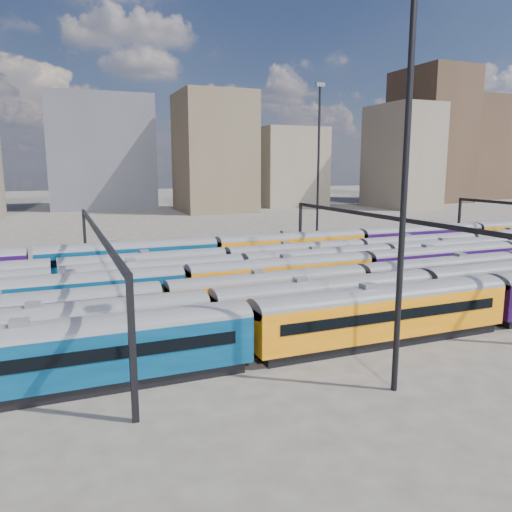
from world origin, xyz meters
name	(u,v)px	position (x,y,z in m)	size (l,w,h in m)	color
ground	(301,295)	(0.00, 0.00, 0.00)	(500.00, 500.00, 0.00)	#46423B
rake_0	(384,308)	(-0.79, -15.00, 2.79)	(107.56, 3.15, 5.31)	black
rake_1	(506,277)	(17.31, -10.00, 2.59)	(140.54, 2.94, 4.94)	black
rake_2	(163,299)	(-15.39, -5.00, 2.46)	(114.49, 2.79, 4.69)	black
rake_3	(366,265)	(7.90, 0.00, 2.60)	(120.69, 2.94, 4.95)	black
rake_4	(155,274)	(-14.18, 5.00, 2.44)	(94.29, 2.76, 4.64)	black
rake_5	(225,259)	(-4.97, 10.00, 2.41)	(111.95, 2.73, 4.59)	black
rake_6	(292,245)	(6.26, 15.00, 2.78)	(150.42, 3.14, 5.30)	black
gantry_1	(97,242)	(-20.00, 0.00, 6.79)	(0.35, 40.35, 8.03)	black
gantry_2	(384,226)	(10.00, 0.00, 6.79)	(0.35, 40.35, 8.03)	black
mast_2	(406,153)	(-5.00, -22.00, 13.97)	(1.40, 0.50, 25.60)	black
mast_3	(318,161)	(15.00, 24.00, 13.97)	(1.40, 0.50, 25.60)	black
skyline	(425,145)	(104.75, 105.73, 20.83)	(399.22, 60.48, 50.03)	#665B4C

